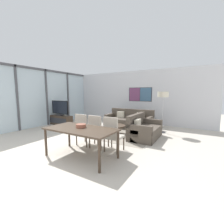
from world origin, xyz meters
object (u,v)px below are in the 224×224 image
Objects in this scene: coffee_table at (115,127)px; dining_chair_centre at (97,131)px; sofa_side at (143,130)px; floor_lamp at (163,97)px; fruit_bowl at (81,126)px; dining_chair_right at (113,133)px; tv_console at (60,120)px; dining_table at (81,131)px; dining_chair_left at (84,129)px; television at (60,108)px; sofa_main at (129,122)px.

dining_chair_centre is at bearing -79.00° from coffee_table.
floor_lamp is (0.42, 1.12, 1.20)m from sofa_side.
dining_chair_right is at bearing 46.18° from fruit_bowl.
sofa_side reaches higher than coffee_table.
dining_chair_centre is at bearing 154.74° from sofa_side.
dining_table reaches higher than tv_console.
floor_lamp is (1.28, 3.44, 0.68)m from fruit_bowl.
coffee_table is 2.36m from dining_table.
dining_chair_left is 0.52m from dining_chair_centre.
television is 0.79× the size of sofa_side.
dining_chair_right is 0.59× the size of floor_lamp.
dining_chair_centre is (3.63, -1.75, 0.29)m from tv_console.
sofa_side is at bearing 69.65° from fruit_bowl.
television is 1.40× the size of coffee_table.
dining_chair_left is (-1.33, -1.69, 0.25)m from sofa_side.
sofa_main is at bearing 95.98° from dining_chair_centre.
sofa_main is 2.20× the size of dining_chair_centre.
dining_chair_centre is at bearing -0.58° from dining_chair_left.
fruit_bowl is at bearing -33.50° from tv_console.
dining_chair_left is 0.59× the size of floor_lamp.
dining_chair_centre is at bearing -113.33° from floor_lamp.
dining_chair_right reaches higher than sofa_main.
sofa_main is 3.13m from dining_chair_right.
fruit_bowl is (-0.58, -0.61, 0.26)m from dining_chair_right.
dining_table is 3.80m from floor_lamp.
dining_table is 0.15m from fruit_bowl.
dining_chair_centre is 0.68m from fruit_bowl.
dining_chair_right reaches higher than sofa_side.
fruit_bowl is at bearing -95.34° from dining_chair_centre.
tv_console is at bearing 157.07° from dining_chair_right.
coffee_table is (3.32, -0.13, -0.59)m from television.
tv_console is at bearing 150.74° from dining_chair_left.
dining_chair_right is at bearing -1.35° from dining_chair_centre.
fruit_bowl is at bearing -83.47° from coffee_table.
coffee_table is (-1.12, -0.09, -0.01)m from sofa_side.
sofa_main is at bearing 94.87° from dining_table.
dining_chair_left is at bearing 179.42° from dining_chair_centre.
floor_lamp is at bearing 38.31° from coffee_table.
sofa_main is 8.48× the size of fruit_bowl.
television is at bearing 157.06° from dining_chair_right.
dining_table is at bearing 161.44° from sofa_side.
dining_chair_left reaches higher than dining_table.
television is at bearing 146.50° from fruit_bowl.
television is 1.15× the size of dining_chair_right.
dining_chair_left is at bearing -121.73° from floor_lamp.
dining_table is (-0.80, -2.39, 0.40)m from sofa_side.
dining_table is at bearing -127.74° from dining_chair_right.
fruit_bowl is (0.47, -0.62, 0.26)m from dining_chair_left.
dining_chair_centre is at bearing 178.65° from dining_chair_right.
sofa_side is at bearing -110.30° from floor_lamp.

